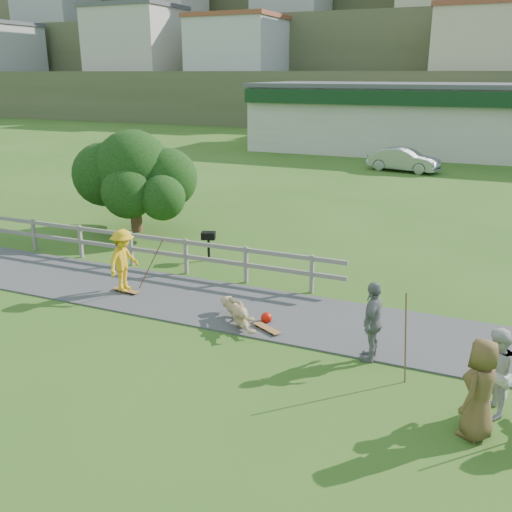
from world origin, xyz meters
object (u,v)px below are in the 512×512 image
(spectator_a, at_px, (496,373))
(car_silver, at_px, (404,160))
(spectator_b, at_px, (373,321))
(spectator_c, at_px, (480,389))
(tree, at_px, (134,185))
(bbq, at_px, (209,246))
(skater_rider, at_px, (124,264))
(skater_fallen, at_px, (238,312))

(spectator_a, height_order, car_silver, spectator_a)
(spectator_b, height_order, spectator_c, spectator_c)
(spectator_a, xyz_separation_m, car_silver, (-6.01, 26.22, -0.11))
(tree, bearing_deg, bbq, -25.95)
(spectator_a, xyz_separation_m, spectator_c, (-0.22, -0.77, 0.06))
(skater_rider, bearing_deg, skater_fallen, -97.78)
(skater_fallen, bearing_deg, skater_rider, 126.01)
(car_silver, distance_m, bbq, 20.60)
(spectator_c, relative_size, car_silver, 0.41)
(skater_fallen, relative_size, spectator_a, 1.05)
(car_silver, bearing_deg, tree, 170.23)
(spectator_a, distance_m, bbq, 10.54)
(tree, bearing_deg, car_silver, 69.06)
(skater_rider, distance_m, car_silver, 24.19)
(spectator_c, bearing_deg, skater_rider, -86.58)
(spectator_c, bearing_deg, skater_fallen, -92.15)
(skater_rider, relative_size, spectator_a, 1.05)
(skater_rider, height_order, car_silver, skater_rider)
(spectator_b, relative_size, tree, 0.38)
(skater_fallen, height_order, spectator_c, spectator_c)
(skater_rider, distance_m, spectator_c, 9.80)
(skater_rider, height_order, tree, tree)
(spectator_c, relative_size, bbq, 1.85)
(skater_rider, height_order, spectator_a, skater_rider)
(tree, relative_size, bbq, 4.81)
(car_silver, bearing_deg, spectator_b, -160.70)
(skater_rider, xyz_separation_m, spectator_c, (9.31, -3.06, 0.02))
(spectator_b, bearing_deg, bbq, -124.35)
(bbq, bearing_deg, skater_fallen, -73.92)
(spectator_b, height_order, car_silver, spectator_b)
(skater_fallen, bearing_deg, tree, 94.70)
(skater_rider, distance_m, skater_fallen, 3.83)
(spectator_b, distance_m, spectator_c, 2.98)
(skater_rider, bearing_deg, car_silver, -6.94)
(spectator_a, xyz_separation_m, tree, (-13.03, 7.87, 0.99))
(spectator_c, height_order, bbq, spectator_c)
(skater_fallen, relative_size, bbq, 1.82)
(skater_rider, distance_m, bbq, 3.62)
(skater_fallen, bearing_deg, car_silver, 45.74)
(skater_rider, relative_size, skater_fallen, 1.00)
(skater_rider, relative_size, spectator_c, 0.98)
(spectator_c, bearing_deg, car_silver, -146.31)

